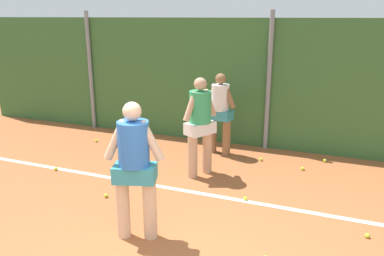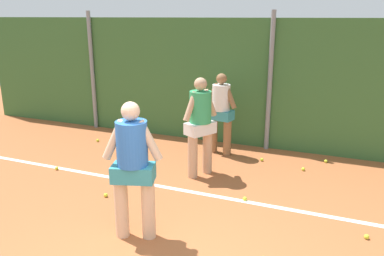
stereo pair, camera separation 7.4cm
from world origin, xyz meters
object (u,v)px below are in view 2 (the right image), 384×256
object	(u,v)px
tennis_ball_6	(367,237)
tennis_ball_0	(98,140)
player_midcourt	(200,122)
tennis_ball_7	(245,199)
tennis_ball_5	(106,195)
tennis_ball_13	(326,161)
tennis_ball_9	(57,168)
tennis_ball_3	(262,160)
tennis_ball_10	(303,169)
tennis_ball_1	(143,155)
player_backcourt_far	(221,110)
player_foreground_near	(133,164)

from	to	relation	value
tennis_ball_6	tennis_ball_0	bearing A→B (deg)	160.13
player_midcourt	tennis_ball_7	bearing A→B (deg)	84.08
tennis_ball_5	tennis_ball_13	xyz separation A→B (m)	(3.24, 2.97, 0.00)
player_midcourt	tennis_ball_9	bearing A→B (deg)	-43.85
tennis_ball_3	tennis_ball_10	bearing A→B (deg)	-13.42
tennis_ball_6	tennis_ball_7	size ratio (longest dim) A/B	1.00
tennis_ball_0	tennis_ball_6	xyz separation A→B (m)	(5.76, -2.08, 0.00)
tennis_ball_0	tennis_ball_1	xyz separation A→B (m)	(1.48, -0.48, 0.00)
tennis_ball_3	tennis_ball_10	world-z (taller)	same
tennis_ball_6	tennis_ball_9	distance (m)	5.48
tennis_ball_5	tennis_ball_3	bearing A→B (deg)	51.77
player_backcourt_far	tennis_ball_9	size ratio (longest dim) A/B	26.15
tennis_ball_0	tennis_ball_9	distance (m)	1.76
tennis_ball_1	tennis_ball_6	size ratio (longest dim) A/B	1.00
tennis_ball_5	tennis_ball_10	bearing A→B (deg)	39.55
player_foreground_near	tennis_ball_7	size ratio (longest dim) A/B	28.06
player_foreground_near	tennis_ball_5	world-z (taller)	player_foreground_near
player_backcourt_far	tennis_ball_3	xyz separation A→B (m)	(0.94, -0.12, -0.94)
tennis_ball_6	tennis_ball_3	bearing A→B (deg)	129.68
tennis_ball_1	tennis_ball_7	distance (m)	2.74
tennis_ball_0	tennis_ball_6	size ratio (longest dim) A/B	1.00
player_backcourt_far	tennis_ball_6	size ratio (longest dim) A/B	26.15
tennis_ball_5	tennis_ball_6	world-z (taller)	same
player_foreground_near	tennis_ball_5	bearing A→B (deg)	-55.39
player_midcourt	tennis_ball_1	bearing A→B (deg)	-77.51
tennis_ball_5	player_midcourt	bearing A→B (deg)	52.94
player_midcourt	tennis_ball_0	size ratio (longest dim) A/B	27.60
player_backcourt_far	tennis_ball_7	size ratio (longest dim) A/B	26.15
player_foreground_near	tennis_ball_5	size ratio (longest dim) A/B	28.06
player_backcourt_far	tennis_ball_10	xyz separation A→B (m)	(1.78, -0.33, -0.94)
player_foreground_near	tennis_ball_13	distance (m)	4.49
tennis_ball_0	tennis_ball_13	size ratio (longest dim) A/B	1.00
player_foreground_near	tennis_ball_10	distance (m)	3.81
tennis_ball_9	tennis_ball_13	world-z (taller)	same
player_foreground_near	tennis_ball_13	bearing A→B (deg)	-137.22
tennis_ball_9	tennis_ball_13	distance (m)	5.32
tennis_ball_5	tennis_ball_6	size ratio (longest dim) A/B	1.00
tennis_ball_5	tennis_ball_9	bearing A→B (deg)	158.25
player_backcourt_far	tennis_ball_0	xyz separation A→B (m)	(-2.92, -0.34, -0.94)
player_midcourt	player_backcourt_far	xyz separation A→B (m)	(-0.01, 1.24, -0.05)
tennis_ball_3	player_foreground_near	bearing A→B (deg)	-106.03
tennis_ball_5	tennis_ball_13	size ratio (longest dim) A/B	1.00
player_foreground_near	tennis_ball_0	world-z (taller)	player_foreground_near
player_backcourt_far	tennis_ball_13	distance (m)	2.37
tennis_ball_10	tennis_ball_5	bearing A→B (deg)	-140.45
tennis_ball_5	tennis_ball_9	size ratio (longest dim) A/B	1.00
tennis_ball_5	tennis_ball_6	distance (m)	3.93
tennis_ball_6	tennis_ball_10	xyz separation A→B (m)	(-1.06, 2.09, 0.00)
player_foreground_near	tennis_ball_10	world-z (taller)	player_foreground_near
player_backcourt_far	tennis_ball_1	size ratio (longest dim) A/B	26.15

